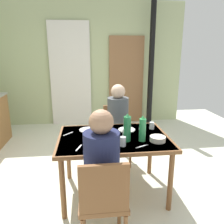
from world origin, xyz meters
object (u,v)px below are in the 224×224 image
object	(u,v)px
person_near_diner	(102,160)
person_far_diner	(118,115)
water_bottle_green_far	(142,129)
chair_near_diner	(103,200)
dining_table	(114,143)
water_bottle_green_near	(127,128)
chair_far_diner	(117,131)
serving_bowl_center	(158,139)

from	to	relation	value
person_near_diner	person_far_diner	xyz separation A→B (m)	(0.33, 1.33, 0.00)
water_bottle_green_far	chair_near_diner	bearing A→B (deg)	-126.51
person_far_diner	person_near_diner	bearing A→B (deg)	76.07
dining_table	water_bottle_green_near	size ratio (longest dim) A/B	4.05
dining_table	chair_far_diner	world-z (taller)	chair_far_diner
chair_near_diner	water_bottle_green_near	size ratio (longest dim) A/B	2.82
chair_near_diner	chair_far_diner	size ratio (longest dim) A/B	1.00
chair_far_diner	person_near_diner	xyz separation A→B (m)	(-0.33, -1.46, 0.28)
person_near_diner	water_bottle_green_far	world-z (taller)	person_near_diner
dining_table	person_far_diner	world-z (taller)	person_far_diner
person_far_diner	water_bottle_green_near	distance (m)	0.81
dining_table	chair_near_diner	xyz separation A→B (m)	(-0.18, -0.80, -0.15)
serving_bowl_center	person_far_diner	bearing A→B (deg)	109.91
water_bottle_green_near	water_bottle_green_far	world-z (taller)	water_bottle_green_near
dining_table	water_bottle_green_near	xyz separation A→B (m)	(0.13, -0.14, 0.22)
dining_table	person_far_diner	xyz separation A→B (m)	(0.15, 0.66, 0.14)
person_far_diner	serving_bowl_center	size ratio (longest dim) A/B	4.53
water_bottle_green_far	serving_bowl_center	distance (m)	0.20
water_bottle_green_near	person_far_diner	bearing A→B (deg)	88.76
water_bottle_green_near	water_bottle_green_far	distance (m)	0.16
chair_near_diner	person_far_diner	world-z (taller)	person_far_diner
dining_table	person_far_diner	distance (m)	0.69
person_near_diner	person_far_diner	distance (m)	1.37
chair_far_diner	person_far_diner	world-z (taller)	person_far_diner
person_far_diner	water_bottle_green_far	size ratio (longest dim) A/B	2.71
person_near_diner	chair_near_diner	bearing A→B (deg)	-90.00
serving_bowl_center	chair_near_diner	bearing A→B (deg)	-136.31
person_near_diner	serving_bowl_center	world-z (taller)	person_near_diner
dining_table	serving_bowl_center	size ratio (longest dim) A/B	7.35
chair_near_diner	chair_far_diner	world-z (taller)	same
serving_bowl_center	person_near_diner	bearing A→B (deg)	-143.43
dining_table	chair_near_diner	distance (m)	0.83
chair_near_diner	chair_far_diner	bearing A→B (deg)	78.37
person_near_diner	water_bottle_green_near	distance (m)	0.61
chair_near_diner	water_bottle_green_far	bearing A→B (deg)	53.49
dining_table	water_bottle_green_far	bearing A→B (deg)	-28.42
person_far_diner	water_bottle_green_far	bearing A→B (deg)	100.08
dining_table	chair_near_diner	size ratio (longest dim) A/B	1.44
chair_near_diner	person_far_diner	xyz separation A→B (m)	(0.33, 1.46, 0.28)
chair_far_diner	serving_bowl_center	size ratio (longest dim) A/B	5.12
person_far_diner	serving_bowl_center	xyz separation A→B (m)	(0.31, -0.85, -0.03)
water_bottle_green_near	chair_far_diner	bearing A→B (deg)	88.94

